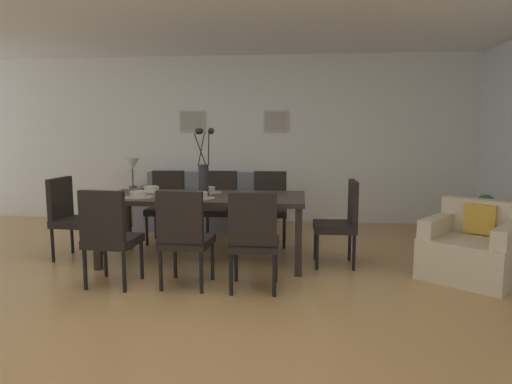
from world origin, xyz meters
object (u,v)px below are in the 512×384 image
dining_chair_near_left (109,233)px  framed_picture_left (192,121)px  sofa (205,208)px  side_table (134,208)px  dining_chair_mid_left (254,236)px  bowl_far_left (199,195)px  dining_chair_far_right (220,203)px  centerpiece_vase (203,170)px  dining_chair_head_west (70,214)px  bowl_near_right (151,189)px  dining_chair_head_east (342,219)px  dining_chair_far_left (184,234)px  armchair (472,249)px  dining_table (204,201)px  bowl_far_right (208,189)px  table_lamp (132,167)px  potted_plant (480,218)px  framed_picture_center (276,121)px  dining_chair_mid_right (270,204)px  dining_chair_near_right (167,203)px  bowl_near_left (138,194)px

dining_chair_near_left → framed_picture_left: (0.03, 3.21, 1.08)m
sofa → side_table: 1.13m
dining_chair_mid_left → bowl_far_left: bearing=132.8°
dining_chair_far_right → centerpiece_vase: centerpiece_vase is taller
dining_chair_head_west → bowl_near_right: dining_chair_head_west is taller
dining_chair_head_east → bowl_near_right: dining_chair_head_east is taller
dining_chair_far_right → dining_chair_head_west: (-1.55, -0.93, 0.00)m
dining_chair_head_east → dining_chair_far_left: bearing=-149.8°
armchair → bowl_far_left: bearing=178.4°
bowl_far_left → centerpiece_vase: bearing=89.8°
armchair → dining_table: bearing=173.9°
bowl_far_right → sofa: (-0.38, 1.60, -0.50)m
dining_table → bowl_far_right: 0.24m
bowl_near_right → table_lamp: size_ratio=0.33×
dining_chair_head_west → potted_plant: dining_chair_head_west is taller
potted_plant → armchair: bearing=-113.4°
sofa → armchair: size_ratio=1.70×
bowl_far_right → framed_picture_left: 2.33m
dining_table → dining_chair_mid_left: 1.12m
dining_table → framed_picture_center: bearing=73.9°
dining_table → dining_chair_mid_left: dining_chair_mid_left is taller
framed_picture_left → potted_plant: (3.94, -1.37, -1.22)m
dining_chair_mid_left → dining_chair_mid_right: (0.02, 1.80, 0.00)m
bowl_far_left → dining_table: bearing=90.0°
centerpiece_vase → bowl_far_right: 0.32m
dining_chair_far_right → armchair: size_ratio=0.82×
framed_picture_left → dining_chair_near_right: bearing=-90.7°
bowl_near_left → potted_plant: 4.12m
bowl_far_left → sofa: (-0.38, 2.03, -0.50)m
bowl_near_right → side_table: (-0.85, 1.65, -0.52)m
dining_chair_mid_right → framed_picture_left: framed_picture_left is taller
table_lamp → dining_chair_far_right: bearing=-32.3°
dining_chair_far_right → dining_chair_mid_right: 0.65m
dining_chair_near_left → dining_chair_head_west: (-0.84, 0.90, 0.00)m
bowl_far_right → dining_chair_far_right: bearing=88.6°
dining_chair_near_left → dining_chair_head_east: (2.19, 0.91, 0.00)m
dining_chair_far_right → framed_picture_left: framed_picture_left is taller
centerpiece_vase → dining_chair_head_east: bearing=-0.3°
bowl_near_right → bowl_far_right: bearing=0.0°
bowl_near_right → armchair: bearing=-8.5°
dining_chair_far_right → bowl_near_left: 1.34m
dining_chair_far_left → potted_plant: dining_chair_far_left is taller
dining_chair_near_right → dining_chair_far_right: size_ratio=1.00×
bowl_far_left → table_lamp: (-1.51, 2.08, 0.11)m
centerpiece_vase → framed_picture_center: (0.66, 2.30, 0.57)m
dining_chair_head_west → sofa: 2.18m
armchair → side_table: bearing=153.1°
sofa → dining_chair_mid_right: bearing=-41.3°
table_lamp → bowl_far_left: bearing=-54.1°
dining_chair_near_left → bowl_far_right: size_ratio=5.41×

